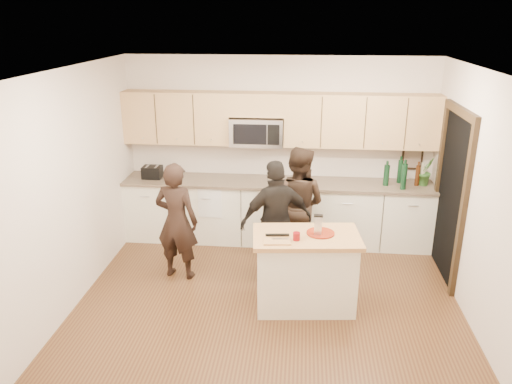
# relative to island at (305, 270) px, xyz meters

# --- Properties ---
(floor) EXTENTS (4.50, 4.50, 0.00)m
(floor) POSITION_rel_island_xyz_m (-0.43, 0.07, -0.45)
(floor) COLOR brown
(floor) RESTS_ON ground
(room_shell) EXTENTS (4.52, 4.02, 2.71)m
(room_shell) POSITION_rel_island_xyz_m (-0.43, 0.07, 1.28)
(room_shell) COLOR beige
(room_shell) RESTS_ON ground
(back_cabinetry) EXTENTS (4.50, 0.66, 0.94)m
(back_cabinetry) POSITION_rel_island_xyz_m (-0.43, 1.76, 0.02)
(back_cabinetry) COLOR white
(back_cabinetry) RESTS_ON ground
(upper_cabinetry) EXTENTS (4.50, 0.33, 0.75)m
(upper_cabinetry) POSITION_rel_island_xyz_m (-0.39, 1.91, 1.39)
(upper_cabinetry) COLOR tan
(upper_cabinetry) RESTS_ON ground
(microwave) EXTENTS (0.76, 0.41, 0.40)m
(microwave) POSITION_rel_island_xyz_m (-0.74, 1.87, 1.20)
(microwave) COLOR silver
(microwave) RESTS_ON ground
(doorway) EXTENTS (0.06, 1.25, 2.20)m
(doorway) POSITION_rel_island_xyz_m (1.80, 0.97, 0.70)
(doorway) COLOR black
(doorway) RESTS_ON ground
(framed_picture) EXTENTS (0.30, 0.03, 0.38)m
(framed_picture) POSITION_rel_island_xyz_m (1.52, 2.06, 0.83)
(framed_picture) COLOR black
(framed_picture) RESTS_ON ground
(dish_towel) EXTENTS (0.34, 0.60, 0.48)m
(dish_towel) POSITION_rel_island_xyz_m (-1.38, 1.58, 0.35)
(dish_towel) COLOR white
(dish_towel) RESTS_ON ground
(island) EXTENTS (1.26, 0.82, 0.90)m
(island) POSITION_rel_island_xyz_m (0.00, 0.00, 0.00)
(island) COLOR white
(island) RESTS_ON ground
(red_plate) EXTENTS (0.32, 0.32, 0.02)m
(red_plate) POSITION_rel_island_xyz_m (0.16, 0.05, 0.45)
(red_plate) COLOR maroon
(red_plate) RESTS_ON island
(box_grater) EXTENTS (0.10, 0.06, 0.23)m
(box_grater) POSITION_rel_island_xyz_m (0.12, 0.01, 0.58)
(box_grater) COLOR silver
(box_grater) RESTS_ON red_plate
(drink_glass) EXTENTS (0.08, 0.08, 0.09)m
(drink_glass) POSITION_rel_island_xyz_m (-0.11, -0.14, 0.49)
(drink_glass) COLOR maroon
(drink_glass) RESTS_ON island
(cutting_board) EXTENTS (0.31, 0.21, 0.02)m
(cutting_board) POSITION_rel_island_xyz_m (-0.32, -0.21, 0.45)
(cutting_board) COLOR tan
(cutting_board) RESTS_ON island
(tongs) EXTENTS (0.27, 0.06, 0.02)m
(tongs) POSITION_rel_island_xyz_m (-0.32, -0.08, 0.47)
(tongs) COLOR black
(tongs) RESTS_ON cutting_board
(knife) EXTENTS (0.19, 0.04, 0.01)m
(knife) POSITION_rel_island_xyz_m (-0.28, -0.17, 0.47)
(knife) COLOR silver
(knife) RESTS_ON cutting_board
(toaster) EXTENTS (0.28, 0.22, 0.18)m
(toaster) POSITION_rel_island_xyz_m (-2.29, 1.74, 0.57)
(toaster) COLOR black
(toaster) RESTS_ON back_cabinetry
(bottle_cluster) EXTENTS (0.59, 0.36, 0.42)m
(bottle_cluster) POSITION_rel_island_xyz_m (1.38, 1.74, 0.67)
(bottle_cluster) COLOR black
(bottle_cluster) RESTS_ON back_cabinetry
(orchid) EXTENTS (0.28, 0.26, 0.41)m
(orchid) POSITION_rel_island_xyz_m (1.67, 1.79, 0.69)
(orchid) COLOR #346528
(orchid) RESTS_ON back_cabinetry
(woman_left) EXTENTS (0.62, 0.46, 1.54)m
(woman_left) POSITION_rel_island_xyz_m (-1.63, 0.55, 0.31)
(woman_left) COLOR black
(woman_left) RESTS_ON ground
(woman_center) EXTENTS (0.95, 0.84, 1.61)m
(woman_center) POSITION_rel_island_xyz_m (-0.12, 1.18, 0.35)
(woman_center) COLOR black
(woman_center) RESTS_ON ground
(woman_right) EXTENTS (1.00, 0.70, 1.58)m
(woman_right) POSITION_rel_island_xyz_m (-0.37, 0.62, 0.34)
(woman_right) COLOR black
(woman_right) RESTS_ON ground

